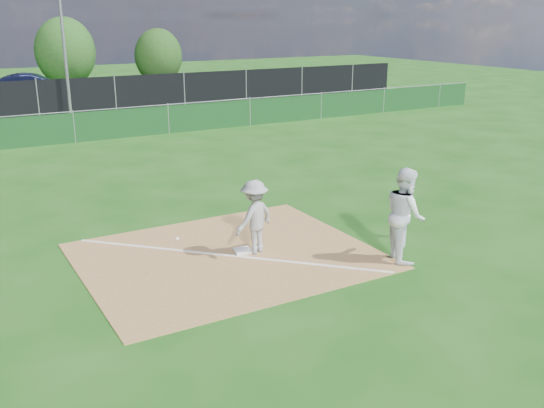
{
  "coord_description": "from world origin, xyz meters",
  "views": [
    {
      "loc": [
        -5.18,
        -9.86,
        4.91
      ],
      "look_at": [
        1.1,
        1.0,
        1.0
      ],
      "focal_mm": 40.0,
      "sensor_mm": 36.0,
      "label": 1
    }
  ],
  "objects_px": {
    "first_base": "(243,251)",
    "tree_mid": "(65,52)",
    "play_at_first": "(254,217)",
    "light_pole": "(63,34)",
    "runner": "(405,214)",
    "tree_right": "(158,56)",
    "car_mid": "(33,88)",
    "car_right": "(105,88)"
  },
  "relations": [
    {
      "from": "light_pole",
      "to": "play_at_first",
      "type": "bearing_deg",
      "value": -92.38
    },
    {
      "from": "runner",
      "to": "tree_mid",
      "type": "height_order",
      "value": "tree_mid"
    },
    {
      "from": "runner",
      "to": "tree_right",
      "type": "height_order",
      "value": "tree_right"
    },
    {
      "from": "car_right",
      "to": "runner",
      "type": "bearing_deg",
      "value": -166.78
    },
    {
      "from": "light_pole",
      "to": "tree_mid",
      "type": "distance_m",
      "value": 12.41
    },
    {
      "from": "first_base",
      "to": "tree_right",
      "type": "bearing_deg",
      "value": 73.0
    },
    {
      "from": "first_base",
      "to": "tree_mid",
      "type": "xyz_separation_m",
      "value": [
        3.65,
        33.77,
        2.45
      ]
    },
    {
      "from": "play_at_first",
      "to": "runner",
      "type": "height_order",
      "value": "runner"
    },
    {
      "from": "tree_mid",
      "to": "car_right",
      "type": "bearing_deg",
      "value": -83.58
    },
    {
      "from": "tree_right",
      "to": "car_right",
      "type": "bearing_deg",
      "value": -135.23
    },
    {
      "from": "car_right",
      "to": "light_pole",
      "type": "bearing_deg",
      "value": 164.32
    },
    {
      "from": "light_pole",
      "to": "car_mid",
      "type": "height_order",
      "value": "light_pole"
    },
    {
      "from": "light_pole",
      "to": "runner",
      "type": "height_order",
      "value": "light_pole"
    },
    {
      "from": "first_base",
      "to": "car_mid",
      "type": "relative_size",
      "value": 0.07
    },
    {
      "from": "first_base",
      "to": "tree_mid",
      "type": "relative_size",
      "value": 0.07
    },
    {
      "from": "runner",
      "to": "tree_right",
      "type": "relative_size",
      "value": 0.49
    },
    {
      "from": "light_pole",
      "to": "tree_right",
      "type": "height_order",
      "value": "light_pole"
    },
    {
      "from": "car_right",
      "to": "tree_mid",
      "type": "bearing_deg",
      "value": 22.9
    },
    {
      "from": "light_pole",
      "to": "tree_mid",
      "type": "xyz_separation_m",
      "value": [
        2.51,
        12.06,
        -1.5
      ]
    },
    {
      "from": "light_pole",
      "to": "car_mid",
      "type": "bearing_deg",
      "value": 98.84
    },
    {
      "from": "play_at_first",
      "to": "car_right",
      "type": "distance_m",
      "value": 27.36
    },
    {
      "from": "car_mid",
      "to": "play_at_first",
      "type": "bearing_deg",
      "value": -167.24
    },
    {
      "from": "tree_right",
      "to": "car_mid",
      "type": "bearing_deg",
      "value": -152.06
    },
    {
      "from": "light_pole",
      "to": "first_base",
      "type": "xyz_separation_m",
      "value": [
        -1.14,
        -21.71,
        -3.94
      ]
    },
    {
      "from": "light_pole",
      "to": "play_at_first",
      "type": "relative_size",
      "value": 3.2
    },
    {
      "from": "car_mid",
      "to": "tree_mid",
      "type": "relative_size",
      "value": 1.04
    },
    {
      "from": "car_right",
      "to": "tree_mid",
      "type": "height_order",
      "value": "tree_mid"
    },
    {
      "from": "first_base",
      "to": "tree_mid",
      "type": "distance_m",
      "value": 34.06
    },
    {
      "from": "play_at_first",
      "to": "tree_right",
      "type": "bearing_deg",
      "value": 73.43
    },
    {
      "from": "tree_mid",
      "to": "tree_right",
      "type": "bearing_deg",
      "value": -12.79
    },
    {
      "from": "runner",
      "to": "tree_mid",
      "type": "distance_m",
      "value": 35.77
    },
    {
      "from": "first_base",
      "to": "play_at_first",
      "type": "bearing_deg",
      "value": -26.15
    },
    {
      "from": "runner",
      "to": "tree_right",
      "type": "xyz_separation_m",
      "value": [
        7.11,
        34.31,
        1.1
      ]
    },
    {
      "from": "car_mid",
      "to": "tree_mid",
      "type": "distance_m",
      "value": 7.52
    },
    {
      "from": "first_base",
      "to": "car_mid",
      "type": "distance_m",
      "value": 27.27
    },
    {
      "from": "light_pole",
      "to": "car_mid",
      "type": "distance_m",
      "value": 6.44
    },
    {
      "from": "tree_mid",
      "to": "play_at_first",
      "type": "bearing_deg",
      "value": -95.76
    },
    {
      "from": "car_mid",
      "to": "car_right",
      "type": "xyz_separation_m",
      "value": [
        4.14,
        -0.33,
        -0.23
      ]
    },
    {
      "from": "car_mid",
      "to": "tree_right",
      "type": "xyz_separation_m",
      "value": [
        9.62,
        5.1,
        1.25
      ]
    },
    {
      "from": "play_at_first",
      "to": "tree_mid",
      "type": "bearing_deg",
      "value": 84.24
    },
    {
      "from": "play_at_first",
      "to": "runner",
      "type": "distance_m",
      "value": 3.15
    },
    {
      "from": "tree_right",
      "to": "play_at_first",
      "type": "bearing_deg",
      "value": -106.57
    }
  ]
}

